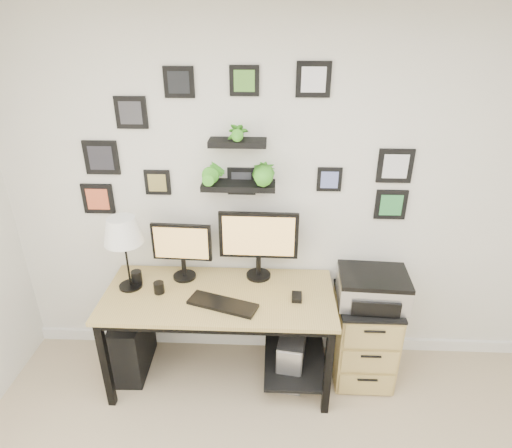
# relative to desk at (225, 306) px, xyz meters

# --- Properties ---
(room) EXTENTS (4.00, 4.00, 4.00)m
(room) POSITION_rel_desk_xyz_m (0.39, 0.32, -0.58)
(room) COLOR tan
(room) RESTS_ON ground
(desk) EXTENTS (1.60, 0.70, 0.75)m
(desk) POSITION_rel_desk_xyz_m (0.00, 0.00, 0.00)
(desk) COLOR tan
(desk) RESTS_ON ground
(monitor_left) EXTENTS (0.43, 0.17, 0.44)m
(monitor_left) POSITION_rel_desk_xyz_m (-0.31, 0.16, 0.38)
(monitor_left) COLOR black
(monitor_left) RESTS_ON desk
(monitor_right) EXTENTS (0.56, 0.18, 0.52)m
(monitor_right) POSITION_rel_desk_xyz_m (0.23, 0.20, 0.43)
(monitor_right) COLOR black
(monitor_right) RESTS_ON desk
(keyboard) EXTENTS (0.49, 0.29, 0.02)m
(keyboard) POSITION_rel_desk_xyz_m (0.01, -0.16, 0.14)
(keyboard) COLOR black
(keyboard) RESTS_ON desk
(mouse) EXTENTS (0.07, 0.11, 0.03)m
(mouse) POSITION_rel_desk_xyz_m (0.50, -0.07, 0.14)
(mouse) COLOR black
(mouse) RESTS_ON desk
(table_lamp) EXTENTS (0.27, 0.27, 0.54)m
(table_lamp) POSITION_rel_desk_xyz_m (-0.67, 0.03, 0.56)
(table_lamp) COLOR black
(table_lamp) RESTS_ON desk
(mug) EXTENTS (0.07, 0.07, 0.08)m
(mug) POSITION_rel_desk_xyz_m (-0.45, -0.04, 0.16)
(mug) COLOR black
(mug) RESTS_ON desk
(pen_cup) EXTENTS (0.08, 0.08, 0.10)m
(pen_cup) POSITION_rel_desk_xyz_m (-0.64, 0.08, 0.17)
(pen_cup) COLOR black
(pen_cup) RESTS_ON desk
(pc_tower_black) EXTENTS (0.23, 0.49, 0.49)m
(pc_tower_black) POSITION_rel_desk_xyz_m (-0.72, 0.02, -0.38)
(pc_tower_black) COLOR black
(pc_tower_black) RESTS_ON ground
(pc_tower_grey) EXTENTS (0.24, 0.43, 0.41)m
(pc_tower_grey) POSITION_rel_desk_xyz_m (0.49, -0.01, -0.42)
(pc_tower_grey) COLOR gray
(pc_tower_grey) RESTS_ON ground
(file_cabinet) EXTENTS (0.43, 0.53, 0.67)m
(file_cabinet) POSITION_rel_desk_xyz_m (1.02, 0.06, -0.29)
(file_cabinet) COLOR tan
(file_cabinet) RESTS_ON ground
(printer) EXTENTS (0.49, 0.41, 0.21)m
(printer) POSITION_rel_desk_xyz_m (1.04, 0.05, 0.15)
(printer) COLOR silver
(printer) RESTS_ON file_cabinet
(wall_decor) EXTENTS (2.31, 0.18, 1.06)m
(wall_decor) POSITION_rel_desk_xyz_m (0.09, 0.27, 1.02)
(wall_decor) COLOR black
(wall_decor) RESTS_ON ground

